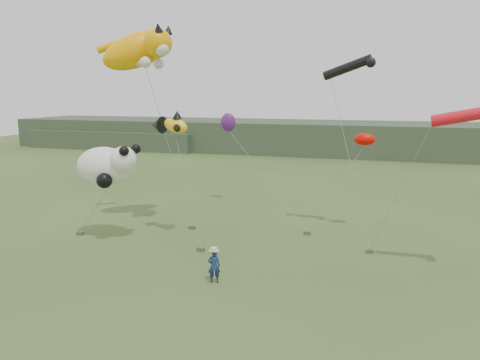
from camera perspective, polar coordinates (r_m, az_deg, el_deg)
name	(u,v)px	position (r m, az deg, el deg)	size (l,w,h in m)	color
ground	(206,282)	(20.05, -4.15, -12.25)	(120.00, 120.00, 0.00)	#385123
headland	(307,138)	(62.93, 8.21, 5.13)	(90.00, 13.00, 4.00)	#2D3D28
festival_attendant	(214,266)	(19.69, -3.18, -10.44)	(0.52, 0.34, 1.42)	navy
sandbag_anchors	(227,238)	(25.32, -1.58, -7.09)	(15.86, 4.62, 0.18)	brown
cat_kite	(142,49)	(27.62, -11.87, 15.35)	(5.50, 4.09, 3.21)	#F4A102
fish_kite	(169,125)	(24.99, -8.67, 6.68)	(2.50, 1.63, 1.28)	yellow
tube_kites	(406,88)	(23.56, 19.54, 10.53)	(8.11, 6.29, 3.43)	black
panda_kite	(107,166)	(25.61, -15.90, 1.69)	(3.64, 2.35, 2.26)	white
misc_kites	(269,127)	(30.47, 3.59, 6.41)	(10.55, 4.94, 1.50)	#D70901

